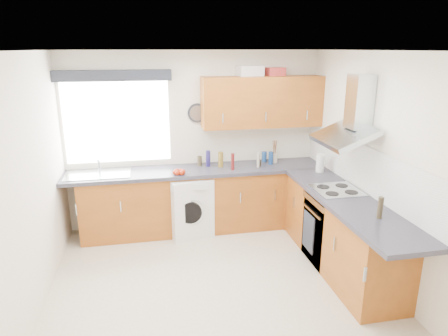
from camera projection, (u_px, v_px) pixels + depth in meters
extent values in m
plane|color=beige|center=(217.00, 286.00, 4.40)|extent=(3.60, 3.60, 0.00)
cube|color=white|center=(215.00, 51.00, 3.68)|extent=(3.60, 3.60, 0.02)
cube|color=silver|center=(194.00, 140.00, 5.73)|extent=(3.60, 0.02, 2.50)
cube|color=silver|center=(270.00, 273.00, 2.35)|extent=(3.60, 0.02, 2.50)
cube|color=silver|center=(26.00, 191.00, 3.71)|extent=(0.02, 3.60, 2.50)
cube|color=silver|center=(377.00, 169.00, 4.38)|extent=(0.02, 3.60, 2.50)
cube|color=silver|center=(117.00, 122.00, 5.44)|extent=(1.40, 0.02, 1.10)
cube|color=black|center=(113.00, 76.00, 5.17)|extent=(1.50, 0.18, 0.14)
cube|color=white|center=(362.00, 167.00, 4.68)|extent=(0.01, 3.00, 0.54)
cube|color=brown|center=(191.00, 201.00, 5.68)|extent=(3.00, 0.58, 0.86)
cube|color=brown|center=(297.00, 194.00, 5.97)|extent=(0.60, 0.60, 0.86)
cube|color=brown|center=(340.00, 233.00, 4.70)|extent=(0.58, 2.10, 0.86)
cube|color=#2A2933|center=(197.00, 171.00, 5.56)|extent=(3.60, 0.62, 0.05)
cube|color=#2A2933|center=(349.00, 202.00, 4.43)|extent=(0.62, 2.42, 0.05)
cube|color=black|center=(334.00, 228.00, 4.84)|extent=(0.56, 0.58, 0.85)
cube|color=silver|center=(337.00, 190.00, 4.70)|extent=(0.52, 0.52, 0.01)
cube|color=brown|center=(262.00, 102.00, 5.59)|extent=(1.70, 0.35, 0.70)
cube|color=silver|center=(188.00, 205.00, 5.58)|extent=(0.68, 0.66, 0.83)
cylinder|color=black|center=(197.00, 113.00, 5.59)|extent=(0.27, 0.04, 0.27)
cube|color=silver|center=(249.00, 71.00, 5.52)|extent=(0.37, 0.29, 0.14)
cube|color=#BC3734|center=(275.00, 72.00, 5.60)|extent=(0.25, 0.22, 0.11)
cylinder|color=#9F9585|center=(274.00, 158.00, 5.84)|extent=(0.11, 0.11, 0.14)
cylinder|color=silver|center=(320.00, 163.00, 5.39)|extent=(0.13, 0.13, 0.24)
cylinder|color=#A09488|center=(258.00, 160.00, 5.60)|extent=(0.04, 0.04, 0.21)
cylinder|color=#561212|center=(233.00, 162.00, 5.47)|extent=(0.05, 0.05, 0.23)
cylinder|color=navy|center=(271.00, 158.00, 5.76)|extent=(0.07, 0.07, 0.18)
cylinder|color=navy|center=(264.00, 157.00, 5.90)|extent=(0.07, 0.07, 0.15)
cylinder|color=maroon|center=(271.00, 159.00, 5.78)|extent=(0.06, 0.06, 0.13)
cylinder|color=brown|center=(221.00, 160.00, 5.61)|extent=(0.07, 0.07, 0.21)
cylinder|color=black|center=(259.00, 163.00, 5.66)|extent=(0.06, 0.06, 0.09)
cylinder|color=#1D164E|center=(208.00, 159.00, 5.64)|extent=(0.06, 0.06, 0.23)
cylinder|color=#3D3422|center=(200.00, 161.00, 5.68)|extent=(0.07, 0.07, 0.14)
cylinder|color=#39301F|center=(380.00, 208.00, 3.91)|extent=(0.05, 0.05, 0.22)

